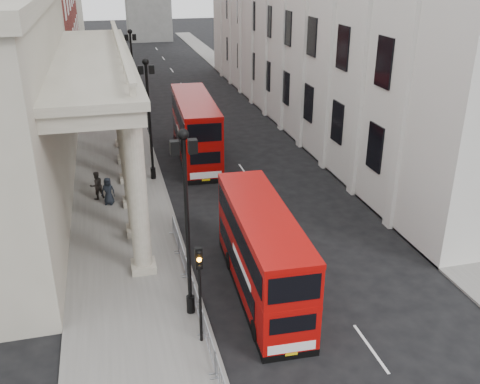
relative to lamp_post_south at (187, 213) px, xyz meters
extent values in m
plane|color=black|center=(0.60, -4.00, -4.91)|extent=(260.00, 260.00, 0.00)
cube|color=slate|center=(-2.40, 26.00, -4.85)|extent=(6.00, 140.00, 0.12)
cube|color=slate|center=(14.10, 26.00, -4.85)|extent=(3.00, 140.00, 0.12)
cube|color=slate|center=(0.55, 26.00, -4.84)|extent=(0.20, 140.00, 0.14)
cube|color=#60605E|center=(6.60, 88.00, -0.91)|extent=(8.00, 8.00, 8.00)
cylinder|color=black|center=(0.00, 0.00, -4.39)|extent=(0.36, 0.36, 0.80)
cylinder|color=black|center=(0.00, 0.00, -0.79)|extent=(0.18, 0.18, 8.00)
sphere|color=black|center=(0.00, 0.00, 3.31)|extent=(0.44, 0.44, 0.44)
cube|color=black|center=(0.35, 0.00, 2.81)|extent=(0.35, 0.35, 0.55)
cube|color=black|center=(-0.35, 0.00, 2.81)|extent=(0.35, 0.35, 0.55)
cylinder|color=black|center=(0.00, 16.00, -4.39)|extent=(0.36, 0.36, 0.80)
cylinder|color=black|center=(0.00, 16.00, -0.79)|extent=(0.18, 0.18, 8.00)
sphere|color=black|center=(0.00, 16.00, 3.31)|extent=(0.44, 0.44, 0.44)
cube|color=black|center=(0.35, 16.00, 2.81)|extent=(0.35, 0.35, 0.55)
cube|color=black|center=(-0.35, 16.00, 2.81)|extent=(0.35, 0.35, 0.55)
cylinder|color=black|center=(0.00, 32.00, -4.39)|extent=(0.36, 0.36, 0.80)
cylinder|color=black|center=(0.00, 32.00, -0.79)|extent=(0.18, 0.18, 8.00)
sphere|color=black|center=(0.00, 32.00, 3.31)|extent=(0.44, 0.44, 0.44)
cube|color=black|center=(0.35, 32.00, 2.81)|extent=(0.35, 0.35, 0.55)
cube|color=black|center=(-0.35, 32.00, 2.81)|extent=(0.35, 0.35, 0.55)
cylinder|color=black|center=(0.10, -2.00, -3.09)|extent=(0.12, 0.12, 3.40)
cube|color=black|center=(0.10, -2.00, -0.94)|extent=(0.28, 0.22, 0.90)
sphere|color=black|center=(0.10, -2.13, -0.64)|extent=(0.18, 0.18, 0.18)
sphere|color=orange|center=(0.10, -2.13, -0.94)|extent=(0.18, 0.18, 0.18)
sphere|color=black|center=(0.10, -2.13, -1.24)|extent=(0.18, 0.18, 0.18)
cube|color=gray|center=(0.25, -2.95, -4.24)|extent=(0.50, 2.30, 1.10)
cube|color=gray|center=(0.25, -0.60, -4.24)|extent=(0.50, 2.30, 1.10)
cube|color=gray|center=(0.25, 1.75, -4.24)|extent=(0.50, 2.30, 1.10)
cube|color=gray|center=(0.25, 4.10, -4.24)|extent=(0.50, 2.30, 1.10)
cube|color=gray|center=(0.25, 6.45, -4.24)|extent=(0.50, 2.30, 1.10)
cube|color=#A80907|center=(3.48, 0.94, -3.68)|extent=(2.67, 9.69, 1.83)
cube|color=#A80907|center=(3.48, 0.94, -1.78)|extent=(2.67, 9.69, 1.60)
cube|color=#A80907|center=(3.48, 0.94, -0.86)|extent=(2.71, 9.73, 0.23)
cube|color=black|center=(3.48, 0.94, -4.75)|extent=(2.69, 9.69, 0.32)
cube|color=black|center=(3.48, 0.94, -3.45)|extent=(2.65, 7.87, 0.92)
cube|color=black|center=(3.48, 0.94, -1.69)|extent=(2.70, 9.15, 1.01)
cube|color=white|center=(3.29, -3.85, -4.32)|extent=(1.92, 0.13, 0.41)
cube|color=yellow|center=(3.29, -3.86, -4.62)|extent=(0.50, 0.06, 0.12)
cylinder|color=black|center=(2.31, -2.36, -4.45)|extent=(0.33, 0.93, 0.92)
cylinder|color=black|center=(4.38, -2.44, -4.45)|extent=(0.33, 0.93, 0.92)
cylinder|color=black|center=(2.54, 3.22, -4.45)|extent=(0.33, 0.93, 0.92)
cylinder|color=black|center=(4.60, 3.14, -4.45)|extent=(0.33, 0.93, 0.92)
cube|color=#910806|center=(3.71, 19.74, -3.51)|extent=(3.14, 11.01, 2.08)
cube|color=#910806|center=(3.71, 19.74, -1.36)|extent=(3.14, 11.01, 1.82)
cube|color=#910806|center=(3.71, 19.74, -0.32)|extent=(3.19, 11.06, 0.26)
cube|color=black|center=(3.71, 19.74, -4.73)|extent=(3.16, 11.01, 0.36)
cube|color=black|center=(3.71, 19.74, -3.25)|extent=(3.10, 8.94, 1.04)
cube|color=black|center=(3.71, 19.74, -1.25)|extent=(3.17, 10.39, 1.14)
cube|color=white|center=(3.43, 14.31, -4.24)|extent=(2.18, 0.17, 0.47)
cube|color=yellow|center=(3.43, 14.30, -4.58)|extent=(0.57, 0.07, 0.13)
cylinder|color=black|center=(2.34, 16.02, -4.39)|extent=(0.38, 1.05, 1.04)
cylinder|color=black|center=(4.68, 15.90, -4.39)|extent=(0.38, 1.05, 1.04)
cylinder|color=black|center=(2.66, 22.34, -4.39)|extent=(0.38, 1.05, 1.04)
cylinder|color=black|center=(5.01, 22.22, -4.39)|extent=(0.38, 1.05, 1.04)
imported|color=black|center=(-1.80, 6.62, -3.90)|extent=(0.77, 0.70, 1.77)
imported|color=black|center=(-3.83, 13.38, -3.87)|extent=(1.12, 1.03, 1.85)
imported|color=black|center=(-3.14, 12.38, -3.91)|extent=(1.00, 0.82, 1.77)
camera|label=1|loc=(-2.68, -19.26, 9.39)|focal=40.00mm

